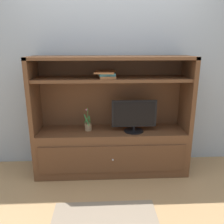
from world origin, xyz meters
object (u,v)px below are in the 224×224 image
magazine_stack (106,74)px  potted_plant (88,126)px  media_console (112,137)px  tv_monitor (134,116)px

magazine_stack → potted_plant: bearing=178.8°
media_console → magazine_stack: media_console is taller
media_console → tv_monitor: bearing=-13.5°
tv_monitor → potted_plant: size_ratio=1.88×
media_console → tv_monitor: (0.27, -0.06, 0.30)m
media_console → magazine_stack: 0.80m
magazine_stack → media_console: bearing=4.9°
media_console → potted_plant: (-0.30, -0.00, 0.15)m
media_console → potted_plant: bearing=-179.8°
tv_monitor → magazine_stack: 0.60m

